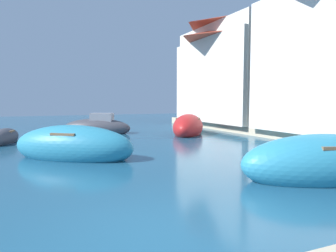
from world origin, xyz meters
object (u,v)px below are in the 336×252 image
Objects in this scene: moored_boat_0 at (97,127)px; waterfront_building_annex at (244,67)px; moored_boat_3 at (73,146)px; waterfront_building_far at (243,72)px; moored_boat_7 at (188,127)px; moored_boat_5 at (4,138)px; moored_boat_4 at (323,164)px.

waterfront_building_annex reaches higher than moored_boat_0.
waterfront_building_annex is (13.51, 8.14, 4.18)m from moored_boat_3.
waterfront_building_far is (11.10, 0.07, 3.79)m from moored_boat_0.
moored_boat_5 is at bearing -56.20° from moored_boat_7.
moored_boat_5 is (-8.22, 11.38, -0.18)m from moored_boat_4.
moored_boat_5 is (-2.60, 5.56, -0.18)m from moored_boat_3.
waterfront_building_far is at bearing -101.21° from moored_boat_4.
moored_boat_3 is at bearing 38.73° from moored_boat_5.
moored_boat_3 reaches higher than moored_boat_5.
waterfront_building_annex is at bearing -101.23° from moored_boat_4.
waterfront_building_annex is 1.00× the size of waterfront_building_far.
moored_boat_5 is (-5.01, -2.53, -0.13)m from moored_boat_0.
waterfront_building_annex reaches higher than moored_boat_3.
moored_boat_7 is at bearing -177.68° from moored_boat_0.
moored_boat_4 reaches higher than moored_boat_3.
waterfront_building_far is (6.03, 2.62, 3.74)m from moored_boat_7.
moored_boat_5 is at bearing -26.52° from moored_boat_3.
moored_boat_3 is 16.32m from waterfront_building_annex.
moored_boat_7 is at bearing -81.09° from moored_boat_4.
moored_boat_0 reaches higher than moored_boat_3.
moored_boat_7 is 7.56m from waterfront_building_far.
moored_boat_0 is 1.37× the size of moored_boat_5.
moored_boat_4 is at bearing -119.49° from waterfront_building_annex.
moored_boat_0 is at bearing -82.72° from moored_boat_7.
moored_boat_4 is at bearing 172.38° from moored_boat_3.
moored_boat_5 is 0.33× the size of waterfront_building_annex.
moored_boat_3 is 0.99× the size of moored_boat_4.
moored_boat_7 is at bearing -156.62° from waterfront_building_annex.
moored_boat_4 is 0.49× the size of waterfront_building_far.
moored_boat_0 is 14.27m from moored_boat_4.
moored_boat_3 is 6.14m from moored_boat_5.
moored_boat_3 is 9.31m from moored_boat_7.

